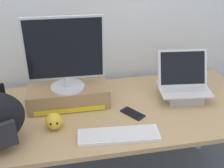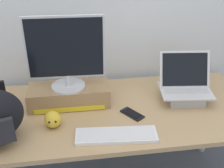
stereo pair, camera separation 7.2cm
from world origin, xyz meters
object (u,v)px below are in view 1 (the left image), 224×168
cell_phone (133,113)px  plush_toy (54,121)px  open_laptop (183,89)px  external_keyboard (119,135)px  toner_box_yellow (68,96)px  desktop_monitor (65,54)px  coffee_mug (74,81)px

cell_phone → plush_toy: plush_toy is taller
open_laptop → external_keyboard: open_laptop is taller
toner_box_yellow → cell_phone: 0.42m
open_laptop → plush_toy: (-0.85, -0.18, -0.02)m
desktop_monitor → plush_toy: 0.39m
open_laptop → external_keyboard: bearing=-140.8°
external_keyboard → cell_phone: (0.13, 0.20, -0.01)m
external_keyboard → plush_toy: plush_toy is taller
toner_box_yellow → coffee_mug: size_ratio=3.85×
toner_box_yellow → open_laptop: bearing=-4.2°
toner_box_yellow → open_laptop: size_ratio=1.45×
open_laptop → external_keyboard: 0.60m
open_laptop → cell_phone: open_laptop is taller
toner_box_yellow → coffee_mug: toner_box_yellow is taller
desktop_monitor → open_laptop: size_ratio=1.32×
open_laptop → coffee_mug: (-0.70, 0.27, -0.01)m
external_keyboard → plush_toy: (-0.34, 0.14, 0.04)m
external_keyboard → coffee_mug: coffee_mug is taller
external_keyboard → desktop_monitor: bearing=127.9°
toner_box_yellow → cell_phone: size_ratio=3.21×
toner_box_yellow → desktop_monitor: 0.29m
toner_box_yellow → plush_toy: 0.25m
open_laptop → desktop_monitor: bearing=-177.6°
open_laptop → cell_phone: size_ratio=2.21×
coffee_mug → cell_phone: (0.32, -0.40, -0.05)m
coffee_mug → cell_phone: size_ratio=0.83×
plush_toy → coffee_mug: bearing=71.7°
toner_box_yellow → open_laptop: (0.75, -0.05, 0.00)m
desktop_monitor → external_keyboard: desktop_monitor is taller
external_keyboard → plush_toy: bearing=162.0°
toner_box_yellow → external_keyboard: size_ratio=1.12×
toner_box_yellow → desktop_monitor: (-0.00, -0.00, 0.29)m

